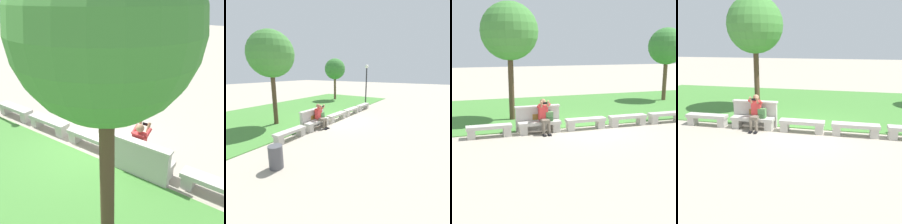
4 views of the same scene
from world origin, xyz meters
TOP-DOWN VIEW (x-y plane):
  - ground_plane at (0.00, 0.00)m, footprint 80.00×80.00m
  - grass_strip at (0.00, 4.38)m, footprint 21.16×8.00m
  - bench_main at (-3.76, 0.00)m, footprint 1.64×0.40m
  - bench_near at (-1.88, 0.00)m, footprint 1.64×0.40m
  - bench_mid at (0.00, 0.00)m, footprint 1.64×0.40m
  - bench_far at (1.88, 0.00)m, footprint 1.64×0.40m
  - bench_end at (3.76, 0.00)m, footprint 1.64×0.40m
  - backrest_wall_with_plaque at (-1.88, 0.34)m, footprint 1.76×0.24m
  - person_photographer at (-1.73, -0.08)m, footprint 0.48×0.73m
  - backpack at (-1.50, 0.01)m, footprint 0.28×0.24m
  - tree_behind_wall at (-2.56, 2.53)m, footprint 2.48×2.48m
  - tree_left_background at (7.07, 4.92)m, footprint 2.17×2.17m
  - trash_bin at (-5.66, -1.46)m, footprint 0.44×0.44m
  - lamp_post at (5.13, 0.39)m, footprint 0.28×0.28m

SIDE VIEW (x-z plane):
  - ground_plane at x=0.00m, z-range 0.00..0.00m
  - grass_strip at x=0.00m, z-range 0.00..0.03m
  - bench_main at x=-3.76m, z-range 0.06..0.51m
  - bench_near at x=-1.88m, z-range 0.06..0.51m
  - bench_mid at x=0.00m, z-range 0.06..0.51m
  - bench_far at x=1.88m, z-range 0.06..0.51m
  - bench_end at x=3.76m, z-range 0.06..0.51m
  - trash_bin at x=-5.66m, z-range 0.00..0.75m
  - backrest_wall_with_plaque at x=-1.88m, z-range 0.01..1.02m
  - backpack at x=-1.50m, z-range 0.41..0.84m
  - person_photographer at x=-1.73m, z-range 0.08..1.40m
  - lamp_post at x=5.13m, z-range 0.57..4.13m
  - tree_left_background at x=7.07m, z-range 1.06..5.42m
  - tree_behind_wall at x=-2.56m, z-range 1.30..6.44m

